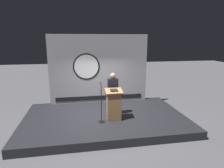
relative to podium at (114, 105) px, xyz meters
name	(u,v)px	position (x,y,z in m)	size (l,w,h in m)	color
ground_plane	(105,122)	(-0.29, 0.43, -0.89)	(40.00, 40.00, 0.00)	#4C4C51
stage_platform	(105,119)	(-0.29, 0.43, -0.74)	(6.40, 4.00, 0.30)	black
banner_display	(99,69)	(-0.31, 2.28, 1.02)	(4.68, 0.12, 3.25)	#9E9EA3
podium	(114,105)	(0.00, 0.00, 0.00)	(0.64, 0.50, 1.21)	olive
speaker_person	(113,94)	(0.05, 0.48, 0.30)	(0.40, 0.26, 1.74)	black
microphone_stand	(101,108)	(-0.49, -0.10, -0.08)	(0.24, 0.49, 1.48)	black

